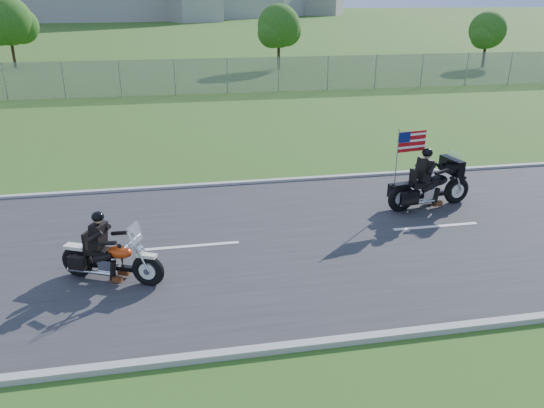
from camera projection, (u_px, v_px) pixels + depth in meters
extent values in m
plane|color=#334E18|center=(277.00, 241.00, 12.42)|extent=(420.00, 420.00, 0.00)
cube|color=#28282B|center=(277.00, 240.00, 12.41)|extent=(120.00, 8.00, 0.04)
cube|color=#9E9B93|center=(251.00, 183.00, 16.10)|extent=(120.00, 0.18, 0.12)
cube|color=#9E9B93|center=(324.00, 343.00, 8.70)|extent=(120.00, 0.18, 0.12)
cube|color=gray|center=(120.00, 79.00, 29.47)|extent=(60.00, 0.03, 2.00)
cylinder|color=#382316|center=(279.00, 52.00, 40.38)|extent=(0.22, 0.22, 2.52)
sphere|color=#144B14|center=(279.00, 26.00, 39.68)|extent=(3.20, 3.20, 3.20)
sphere|color=#144B14|center=(286.00, 30.00, 40.36)|extent=(2.40, 2.40, 2.40)
sphere|color=#144B14|center=(272.00, 33.00, 39.39)|extent=(2.24, 2.24, 2.24)
cylinder|color=#382316|center=(13.00, 50.00, 40.57)|extent=(0.22, 0.22, 2.80)
sphere|color=#144B14|center=(8.00, 21.00, 39.80)|extent=(3.60, 3.60, 3.60)
sphere|color=#144B14|center=(21.00, 26.00, 40.56)|extent=(2.70, 2.70, 2.70)
cylinder|color=#382316|center=(484.00, 53.00, 41.34)|extent=(0.22, 0.22, 2.24)
sphere|color=#144B14|center=(488.00, 30.00, 40.72)|extent=(2.80, 2.80, 2.80)
sphere|color=#144B14|center=(491.00, 34.00, 41.31)|extent=(2.10, 2.10, 2.10)
sphere|color=#144B14|center=(484.00, 36.00, 40.46)|extent=(1.96, 1.96, 1.96)
torus|color=black|center=(148.00, 270.00, 10.38)|extent=(0.68, 0.43, 0.68)
torus|color=black|center=(78.00, 261.00, 10.72)|extent=(0.68, 0.43, 0.68)
ellipsoid|color=red|center=(120.00, 252.00, 10.38)|extent=(0.59, 0.48, 0.26)
cube|color=black|center=(98.00, 251.00, 10.50)|extent=(0.57, 0.46, 0.11)
cube|color=black|center=(98.00, 235.00, 10.36)|extent=(0.35, 0.42, 0.50)
sphere|color=black|center=(98.00, 217.00, 10.20)|extent=(0.33, 0.33, 0.25)
cube|color=silver|center=(135.00, 234.00, 10.14)|extent=(0.21, 0.40, 0.37)
torus|color=black|center=(456.00, 190.00, 14.48)|extent=(0.78, 0.31, 0.76)
torus|color=black|center=(401.00, 198.00, 13.92)|extent=(0.78, 0.31, 0.76)
ellipsoid|color=black|center=(438.00, 180.00, 14.13)|extent=(0.62, 0.42, 0.29)
cube|color=black|center=(421.00, 184.00, 13.98)|extent=(0.61, 0.40, 0.12)
cube|color=black|center=(424.00, 169.00, 13.85)|extent=(0.31, 0.45, 0.57)
sphere|color=black|center=(427.00, 153.00, 13.70)|extent=(0.32, 0.32, 0.28)
cube|color=black|center=(452.00, 166.00, 14.12)|extent=(0.36, 0.85, 0.41)
cube|color=#B70C11|center=(412.00, 141.00, 13.66)|extent=(0.82, 0.15, 0.54)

